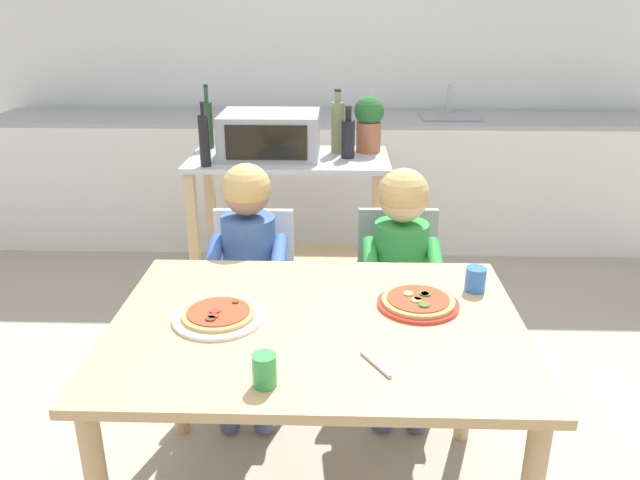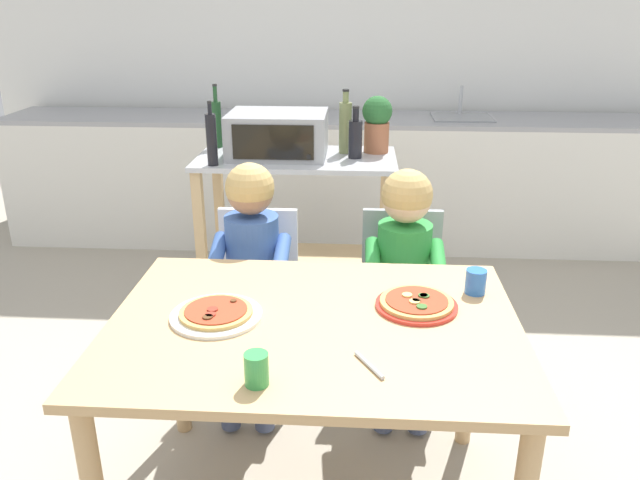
# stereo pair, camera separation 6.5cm
# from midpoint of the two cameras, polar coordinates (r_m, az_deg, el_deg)

# --- Properties ---
(ground_plane) EXTENTS (11.86, 11.86, 0.00)m
(ground_plane) POSITION_cam_midpoint_polar(r_m,az_deg,el_deg) (3.31, -0.09, -8.83)
(ground_plane) COLOR #A89E8C
(back_wall_tiled) EXTENTS (5.21, 0.12, 2.70)m
(back_wall_tiled) POSITION_cam_midpoint_polar(r_m,az_deg,el_deg) (4.72, 0.66, 17.49)
(back_wall_tiled) COLOR white
(back_wall_tiled) RESTS_ON ground
(kitchen_counter) EXTENTS (4.69, 0.60, 1.10)m
(kitchen_counter) POSITION_cam_midpoint_polar(r_m,az_deg,el_deg) (4.46, 0.52, 5.54)
(kitchen_counter) COLOR silver
(kitchen_counter) RESTS_ON ground
(kitchen_island_cart) EXTENTS (1.02, 0.53, 0.90)m
(kitchen_island_cart) POSITION_cam_midpoint_polar(r_m,az_deg,el_deg) (3.32, -3.33, 2.50)
(kitchen_island_cart) COLOR #B7BABF
(kitchen_island_cart) RESTS_ON ground
(toaster_oven) EXTENTS (0.50, 0.39, 0.22)m
(toaster_oven) POSITION_cam_midpoint_polar(r_m,az_deg,el_deg) (3.23, -5.16, 9.60)
(toaster_oven) COLOR #999BA0
(toaster_oven) RESTS_ON kitchen_island_cart
(bottle_clear_vinegar) EXTENTS (0.07, 0.07, 0.33)m
(bottle_clear_vinegar) POSITION_cam_midpoint_polar(r_m,az_deg,el_deg) (3.29, 1.03, 10.40)
(bottle_clear_vinegar) COLOR olive
(bottle_clear_vinegar) RESTS_ON kitchen_island_cart
(bottle_dark_olive_oil) EXTENTS (0.05, 0.05, 0.34)m
(bottle_dark_olive_oil) POSITION_cam_midpoint_polar(r_m,az_deg,el_deg) (3.45, -10.78, 10.46)
(bottle_dark_olive_oil) COLOR #1E4723
(bottle_dark_olive_oil) RESTS_ON kitchen_island_cart
(bottle_squat_spirits) EXTENTS (0.07, 0.07, 0.26)m
(bottle_squat_spirits) POSITION_cam_midpoint_polar(r_m,az_deg,el_deg) (3.18, 1.99, 9.38)
(bottle_squat_spirits) COLOR black
(bottle_squat_spirits) RESTS_ON kitchen_island_cart
(bottle_tall_green_wine) EXTENTS (0.05, 0.05, 0.31)m
(bottle_tall_green_wine) POSITION_cam_midpoint_polar(r_m,az_deg,el_deg) (3.06, -11.17, 9.01)
(bottle_tall_green_wine) COLOR black
(bottle_tall_green_wine) RESTS_ON kitchen_island_cart
(potted_herb_plant) EXTENTS (0.16, 0.16, 0.29)m
(potted_herb_plant) POSITION_cam_midpoint_polar(r_m,az_deg,el_deg) (3.31, 3.93, 10.77)
(potted_herb_plant) COLOR #9E5B3D
(potted_herb_plant) RESTS_ON kitchen_island_cart
(dining_table) EXTENTS (1.26, 0.92, 0.74)m
(dining_table) POSITION_cam_midpoint_polar(r_m,az_deg,el_deg) (1.97, -1.23, -10.00)
(dining_table) COLOR tan
(dining_table) RESTS_ON ground
(dining_chair_left) EXTENTS (0.36, 0.36, 0.81)m
(dining_chair_left) POSITION_cam_midpoint_polar(r_m,az_deg,el_deg) (2.72, -6.83, -4.69)
(dining_chair_left) COLOR silver
(dining_chair_left) RESTS_ON ground
(dining_chair_right) EXTENTS (0.36, 0.36, 0.81)m
(dining_chair_right) POSITION_cam_midpoint_polar(r_m,az_deg,el_deg) (2.72, 6.40, -4.63)
(dining_chair_right) COLOR gray
(dining_chair_right) RESTS_ON ground
(child_in_blue_striped_shirt) EXTENTS (0.32, 0.42, 1.04)m
(child_in_blue_striped_shirt) POSITION_cam_midpoint_polar(r_m,az_deg,el_deg) (2.53, -7.40, -1.81)
(child_in_blue_striped_shirt) COLOR #424C6B
(child_in_blue_striped_shirt) RESTS_ON ground
(child_in_green_shirt) EXTENTS (0.32, 0.42, 1.02)m
(child_in_green_shirt) POSITION_cam_midpoint_polar(r_m,az_deg,el_deg) (2.53, 6.77, -1.83)
(child_in_green_shirt) COLOR #424C6B
(child_in_green_shirt) RESTS_ON ground
(pizza_plate_white) EXTENTS (0.28, 0.28, 0.03)m
(pizza_plate_white) POSITION_cam_midpoint_polar(r_m,az_deg,el_deg) (1.95, -10.23, -6.82)
(pizza_plate_white) COLOR white
(pizza_plate_white) RESTS_ON dining_table
(pizza_plate_red_rimmed) EXTENTS (0.26, 0.26, 0.03)m
(pizza_plate_red_rimmed) POSITION_cam_midpoint_polar(r_m,az_deg,el_deg) (2.02, 8.07, -5.66)
(pizza_plate_red_rimmed) COLOR red
(pizza_plate_red_rimmed) RESTS_ON dining_table
(drinking_cup_blue) EXTENTS (0.07, 0.07, 0.08)m
(drinking_cup_blue) POSITION_cam_midpoint_polar(r_m,az_deg,el_deg) (2.15, 13.22, -3.53)
(drinking_cup_blue) COLOR blue
(drinking_cup_blue) RESTS_ON dining_table
(drinking_cup_green) EXTENTS (0.06, 0.06, 0.09)m
(drinking_cup_green) POSITION_cam_midpoint_polar(r_m,az_deg,el_deg) (1.61, -6.28, -11.79)
(drinking_cup_green) COLOR green
(drinking_cup_green) RESTS_ON dining_table
(serving_spoon) EXTENTS (0.08, 0.13, 0.01)m
(serving_spoon) POSITION_cam_midpoint_polar(r_m,az_deg,el_deg) (1.70, 4.01, -11.28)
(serving_spoon) COLOR #B7BABF
(serving_spoon) RESTS_ON dining_table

